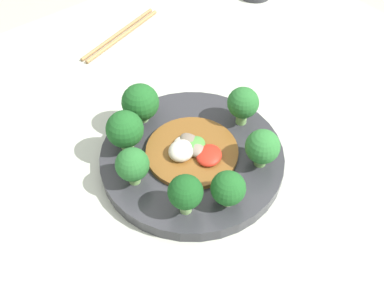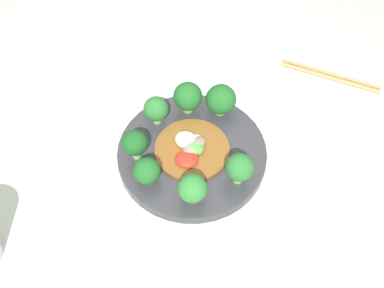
{
  "view_description": "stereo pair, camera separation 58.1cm",
  "coord_description": "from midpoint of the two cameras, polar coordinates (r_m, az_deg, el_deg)",
  "views": [
    {
      "loc": [
        0.25,
        0.37,
        1.24
      ],
      "look_at": [
        -0.02,
        0.03,
        0.77
      ],
      "focal_mm": 42.0,
      "sensor_mm": 36.0,
      "label": 1
    },
    {
      "loc": [
        -0.31,
        0.38,
        1.41
      ],
      "look_at": [
        -0.02,
        0.03,
        0.77
      ],
      "focal_mm": 42.0,
      "sensor_mm": 36.0,
      "label": 2
    }
  ],
  "objects": [
    {
      "name": "broccoli_north",
      "position": [
        0.6,
        13.4,
        -14.36
      ],
      "size": [
        0.05,
        0.05,
        0.05
      ],
      "color": "#89B76B",
      "rests_on": "plate"
    },
    {
      "name": "broccoli_south",
      "position": [
        0.7,
        21.98,
        -1.84
      ],
      "size": [
        0.06,
        0.06,
        0.06
      ],
      "color": "#89B76B",
      "rests_on": "plate"
    },
    {
      "name": "ground_plane",
      "position": [
        1.38,
        9.79,
        -22.26
      ],
      "size": [
        8.0,
        8.0,
        0.0
      ],
      "primitive_type": "plane",
      "color": "#B7B2A8"
    },
    {
      "name": "broccoli_east",
      "position": [
        0.65,
        12.63,
        -3.55
      ],
      "size": [
        0.05,
        0.05,
        0.06
      ],
      "color": "#7AAD5B",
      "rests_on": "plate"
    },
    {
      "name": "broccoli_northwest",
      "position": [
        0.6,
        21.1,
        -16.77
      ],
      "size": [
        0.05,
        0.05,
        0.06
      ],
      "color": "#70A356",
      "rests_on": "plate"
    },
    {
      "name": "chopsticks",
      "position": [
        0.9,
        33.19,
        2.44
      ],
      "size": [
        0.2,
        0.08,
        0.01
      ],
      "color": "#AD7F4C",
      "rests_on": "table"
    },
    {
      "name": "broccoli_west",
      "position": [
        0.64,
        27.07,
        -12.77
      ],
      "size": [
        0.05,
        0.05,
        0.06
      ],
      "color": "#7AAD5B",
      "rests_on": "plate"
    },
    {
      "name": "table",
      "position": [
        1.03,
        12.72,
        -17.45
      ],
      "size": [
        1.16,
        0.92,
        0.73
      ],
      "color": "#B7BCAD",
      "rests_on": "ground_plane"
    },
    {
      "name": "plate",
      "position": [
        0.68,
        18.14,
        -10.28
      ],
      "size": [
        0.27,
        0.27,
        0.02
      ],
      "color": "#333338",
      "rests_on": "table"
    },
    {
      "name": "broccoli_northeast",
      "position": [
        0.61,
        10.64,
        -9.7
      ],
      "size": [
        0.05,
        0.05,
        0.06
      ],
      "color": "#89B76B",
      "rests_on": "plate"
    },
    {
      "name": "broccoli_southeast",
      "position": [
        0.68,
        17.1,
        -1.37
      ],
      "size": [
        0.05,
        0.05,
        0.07
      ],
      "color": "#7AAD5B",
      "rests_on": "plate"
    },
    {
      "name": "stirfry_center",
      "position": [
        0.66,
        18.45,
        -9.59
      ],
      "size": [
        0.13,
        0.13,
        0.03
      ],
      "color": "brown",
      "rests_on": "plate"
    }
  ]
}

